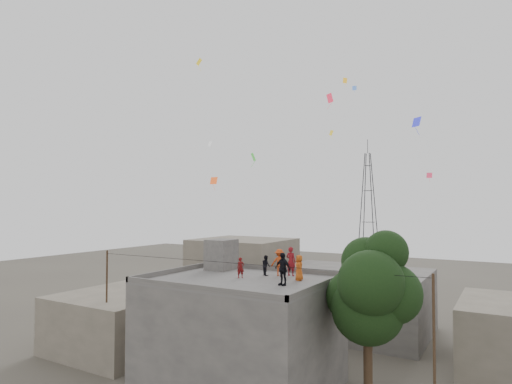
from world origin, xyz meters
TOP-DOWN VIEW (x-y plane):
  - main_building at (0.00, 0.00)m, footprint 10.00×8.00m
  - parapet at (0.00, 0.00)m, footprint 10.00×8.00m
  - stair_head_box at (-3.20, 2.60)m, footprint 1.60×1.80m
  - neighbor_west at (-11.00, 2.00)m, footprint 8.00×10.00m
  - neighbor_north at (2.00, 14.00)m, footprint 12.00×9.00m
  - neighbor_northwest at (-10.00, 16.00)m, footprint 9.00×8.00m
  - tree at (7.37, 0.60)m, footprint 4.90×4.60m
  - utility_line at (0.50, -1.25)m, footprint 20.12×0.62m
  - transmission_tower at (-4.00, 40.00)m, footprint 2.97×2.97m
  - person_red_adult at (1.92, 2.65)m, footprint 0.68×0.48m
  - person_orange_child at (3.06, 1.39)m, footprint 0.80×0.84m
  - person_dark_child at (0.55, 2.01)m, footprint 0.75×0.74m
  - person_dark_adult at (2.93, -0.44)m, footprint 1.09×0.66m
  - person_orange_adult at (1.31, 2.32)m, footprint 1.18×0.94m
  - person_red_child at (-0.27, 0.42)m, footprint 0.50×0.52m
  - kites at (0.35, 6.69)m, footprint 20.26×13.09m

SIDE VIEW (x-z plane):
  - neighbor_west at x=-11.00m, z-range 0.00..4.00m
  - neighbor_north at x=2.00m, z-range 0.00..5.00m
  - main_building at x=0.00m, z-range 0.00..6.10m
  - neighbor_northwest at x=-10.00m, z-range 0.00..7.00m
  - utility_line at x=0.50m, z-range 0.13..7.53m
  - tree at x=7.37m, z-range 1.55..10.65m
  - parapet at x=0.00m, z-range 6.10..6.40m
  - person_red_child at x=-0.27m, z-range 6.10..7.30m
  - person_dark_child at x=0.55m, z-range 6.10..7.32m
  - person_orange_child at x=3.06m, z-range 6.10..7.54m
  - person_orange_adult at x=1.31m, z-range 6.10..7.70m
  - person_dark_adult at x=2.93m, z-range 6.10..7.84m
  - person_red_adult at x=1.92m, z-range 6.10..7.85m
  - stair_head_box at x=-3.20m, z-range 6.10..8.10m
  - transmission_tower at x=-4.00m, z-range -0.93..19.07m
  - kites at x=0.35m, z-range 11.62..20.33m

